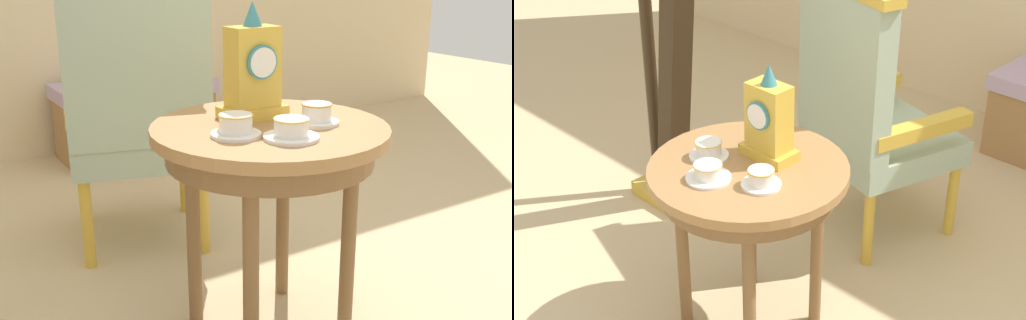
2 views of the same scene
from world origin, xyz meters
The scene contains 7 objects.
side_table centered at (-0.06, 0.00, 0.59)m, with size 0.68×0.68×0.67m.
teacup_left centered at (-0.20, -0.05, 0.69)m, with size 0.14×0.14×0.06m.
teacup_right centered at (-0.09, -0.15, 0.69)m, with size 0.15×0.15×0.06m.
teacup_center centered at (0.06, -0.06, 0.69)m, with size 0.13×0.13×0.06m.
mantel_clock centered at (-0.06, 0.09, 0.80)m, with size 0.19×0.11×0.34m.
armchair centered at (-0.16, 0.76, 0.59)m, with size 0.67×0.66×1.14m.
harp centered at (-0.92, 0.36, 0.77)m, with size 0.40×0.24×1.88m.
Camera 2 is at (1.55, -1.55, 1.94)m, focal length 54.36 mm.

